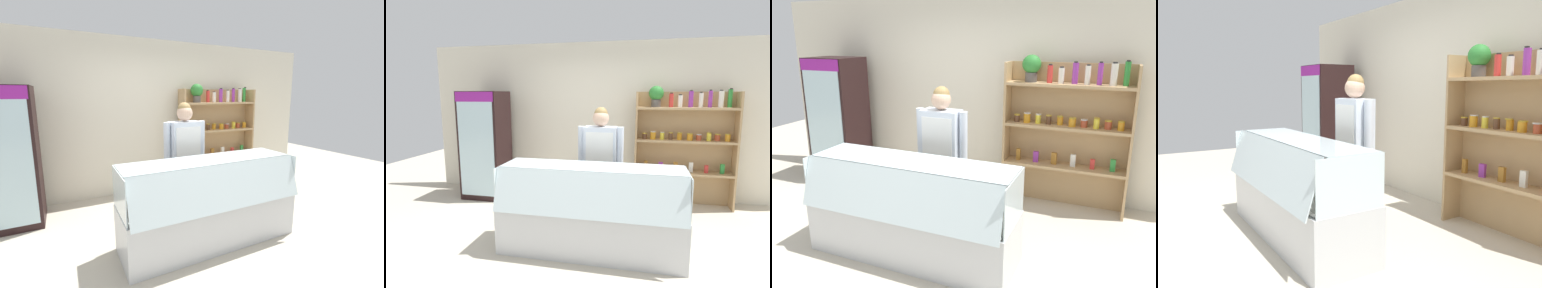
# 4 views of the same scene
# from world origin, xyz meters

# --- Properties ---
(ground_plane) EXTENTS (12.00, 12.00, 0.00)m
(ground_plane) POSITION_xyz_m (0.00, 0.00, 0.00)
(ground_plane) COLOR beige
(back_wall) EXTENTS (6.80, 0.10, 2.70)m
(back_wall) POSITION_xyz_m (0.00, 1.98, 1.35)
(back_wall) COLOR silver
(back_wall) RESTS_ON ground
(drinks_fridge) EXTENTS (0.71, 0.62, 1.86)m
(drinks_fridge) POSITION_xyz_m (-2.18, 1.43, 0.93)
(drinks_fridge) COLOR black
(drinks_fridge) RESTS_ON ground
(shelving_unit) EXTENTS (1.55, 0.29, 1.94)m
(shelving_unit) POSITION_xyz_m (1.15, 1.70, 1.09)
(shelving_unit) COLOR tan
(shelving_unit) RESTS_ON ground
(deli_display_case) EXTENTS (2.09, 0.71, 1.01)m
(deli_display_case) POSITION_xyz_m (-0.03, -0.09, 0.31)
(deli_display_case) COLOR silver
(deli_display_case) RESTS_ON ground
(shop_clerk) EXTENTS (0.61, 0.25, 1.65)m
(shop_clerk) POSITION_xyz_m (-0.02, 0.60, 0.97)
(shop_clerk) COLOR #2D2D38
(shop_clerk) RESTS_ON ground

